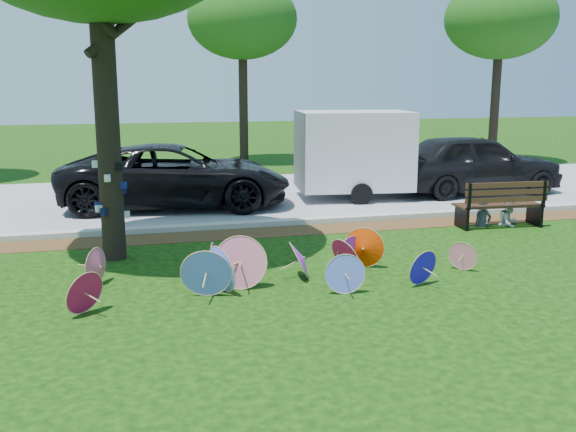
% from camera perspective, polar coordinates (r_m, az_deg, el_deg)
% --- Properties ---
extents(ground, '(90.00, 90.00, 0.00)m').
position_cam_1_polar(ground, '(10.17, 0.08, -7.37)').
color(ground, black).
rests_on(ground, ground).
extents(mulch_strip, '(90.00, 1.00, 0.01)m').
position_cam_1_polar(mulch_strip, '(14.40, -4.41, -1.60)').
color(mulch_strip, '#472D16').
rests_on(mulch_strip, ground).
extents(curb, '(90.00, 0.30, 0.12)m').
position_cam_1_polar(curb, '(15.06, -4.88, -0.80)').
color(curb, '#B7B5AD').
rests_on(curb, ground).
extents(street, '(90.00, 8.00, 0.01)m').
position_cam_1_polar(street, '(19.10, -6.96, 1.69)').
color(street, gray).
rests_on(street, ground).
extents(parasol_pile, '(7.10, 1.98, 0.91)m').
position_cam_1_polar(parasol_pile, '(10.75, -1.56, -4.24)').
color(parasol_pile, '#BC1243').
rests_on(parasol_pile, ground).
extents(black_van, '(6.47, 3.65, 1.70)m').
position_cam_1_polar(black_van, '(17.57, -9.94, 3.52)').
color(black_van, black).
rests_on(black_van, ground).
extents(dark_pickup, '(5.42, 2.30, 1.83)m').
position_cam_1_polar(dark_pickup, '(20.28, 16.13, 4.50)').
color(dark_pickup, black).
rests_on(dark_pickup, ground).
extents(cargo_trailer, '(3.38, 2.38, 2.81)m').
position_cam_1_polar(cargo_trailer, '(18.68, 5.90, 5.84)').
color(cargo_trailer, silver).
rests_on(cargo_trailer, ground).
extents(park_bench, '(2.13, 0.92, 1.09)m').
position_cam_1_polar(park_bench, '(15.84, 18.18, 1.07)').
color(park_bench, black).
rests_on(park_bench, ground).
extents(person_left, '(0.49, 0.35, 1.26)m').
position_cam_1_polar(person_left, '(15.68, 17.02, 1.35)').
color(person_left, '#3D4454').
rests_on(person_left, ground).
extents(person_right, '(0.74, 0.68, 1.24)m').
position_cam_1_polar(person_right, '(16.05, 19.16, 1.42)').
color(person_right, silver).
rests_on(person_right, ground).
extents(bg_trees, '(26.17, 7.10, 7.40)m').
position_cam_1_polar(bg_trees, '(25.03, -4.89, 17.37)').
color(bg_trees, black).
rests_on(bg_trees, ground).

